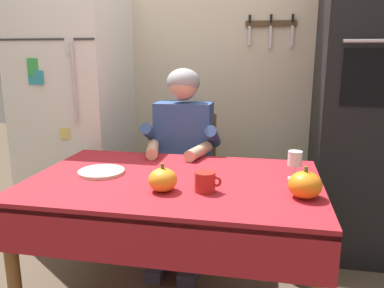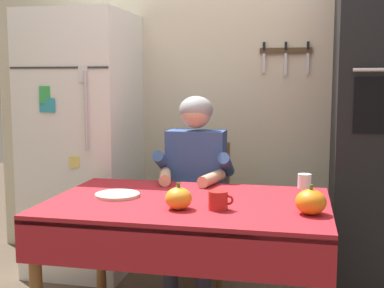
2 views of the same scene
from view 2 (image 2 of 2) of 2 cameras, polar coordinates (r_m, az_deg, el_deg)
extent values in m
cube|color=beige|center=(3.73, 4.52, 6.51)|extent=(3.70, 0.10, 2.60)
cube|color=#4C3823|center=(3.64, 10.48, 10.28)|extent=(0.36, 0.02, 0.04)
cube|color=silver|center=(3.64, 8.05, 8.97)|extent=(0.02, 0.01, 0.13)
cube|color=black|center=(3.64, 8.08, 10.80)|extent=(0.02, 0.01, 0.06)
cube|color=silver|center=(3.63, 10.44, 8.77)|extent=(0.02, 0.01, 0.15)
cube|color=black|center=(3.64, 10.48, 10.76)|extent=(0.02, 0.01, 0.06)
cube|color=silver|center=(3.63, 12.83, 8.78)|extent=(0.02, 0.01, 0.14)
cube|color=black|center=(3.63, 12.89, 10.71)|extent=(0.02, 0.01, 0.06)
cube|color=white|center=(3.66, -12.11, 0.08)|extent=(0.68, 0.68, 1.80)
cylinder|color=silver|center=(3.23, -11.81, 3.62)|extent=(0.02, 0.02, 0.50)
cube|color=#333335|center=(3.32, -14.79, 8.28)|extent=(0.67, 0.01, 0.01)
cube|color=teal|center=(3.36, -15.93, 4.19)|extent=(0.11, 0.02, 0.09)
cube|color=#E5D666|center=(3.32, -13.04, -1.98)|extent=(0.07, 0.02, 0.07)
cube|color=green|center=(3.36, -16.18, 5.31)|extent=(0.07, 0.01, 0.11)
cube|color=silver|center=(3.25, -12.13, 7.69)|extent=(0.06, 0.01, 0.10)
cube|color=black|center=(3.40, 20.62, 1.79)|extent=(0.60, 0.60, 2.10)
cylinder|color=brown|center=(3.23, -10.21, -10.81)|extent=(0.06, 0.06, 0.70)
cylinder|color=brown|center=(3.01, 13.54, -12.29)|extent=(0.06, 0.06, 0.70)
cube|color=#A81E28|center=(2.59, -0.42, -6.76)|extent=(1.40, 0.90, 0.04)
cube|color=#A81E28|center=(2.20, -2.99, -12.01)|extent=(1.40, 0.01, 0.20)
cube|color=brown|center=(3.33, 0.63, -8.68)|extent=(0.40, 0.40, 0.04)
cube|color=brown|center=(3.44, 1.23, -3.74)|extent=(0.36, 0.04, 0.48)
cylinder|color=brown|center=(3.28, -2.97, -13.08)|extent=(0.04, 0.04, 0.41)
cylinder|color=brown|center=(3.59, -1.53, -11.25)|extent=(0.04, 0.04, 0.41)
cylinder|color=brown|center=(3.21, 3.06, -13.52)|extent=(0.04, 0.04, 0.41)
cylinder|color=brown|center=(3.53, 3.95, -11.60)|extent=(0.04, 0.04, 0.41)
cylinder|color=#38384C|center=(3.12, -2.43, -13.72)|extent=(0.09, 0.09, 0.38)
cylinder|color=#38384C|center=(3.08, 1.28, -14.01)|extent=(0.09, 0.09, 0.38)
cube|color=#38384C|center=(3.18, -1.55, -8.18)|extent=(0.12, 0.40, 0.11)
cube|color=#38384C|center=(3.14, 1.67, -8.37)|extent=(0.12, 0.40, 0.11)
cube|color=#33518E|center=(3.21, 0.50, -2.72)|extent=(0.36, 0.20, 0.48)
cylinder|color=#33518E|center=(3.18, -3.29, -2.09)|extent=(0.07, 0.26, 0.18)
cylinder|color=#33518E|center=(3.10, 3.86, -2.34)|extent=(0.07, 0.26, 0.18)
cylinder|color=#D8A884|center=(3.02, -3.04, -3.67)|extent=(0.13, 0.27, 0.07)
cylinder|color=#D8A884|center=(2.96, 2.22, -3.89)|extent=(0.13, 0.27, 0.07)
sphere|color=#D8A884|center=(3.15, 0.43, 3.50)|extent=(0.19, 0.19, 0.19)
ellipsoid|color=#99999E|center=(3.16, 0.47, 3.87)|extent=(0.21, 0.21, 0.17)
cylinder|color=#B2231E|center=(2.39, 2.94, -6.33)|extent=(0.09, 0.09, 0.09)
torus|color=#B2231E|center=(2.38, 4.13, -6.28)|extent=(0.05, 0.01, 0.05)
cylinder|color=white|center=(2.62, 12.44, -6.24)|extent=(0.06, 0.06, 0.01)
cylinder|color=white|center=(2.61, 12.46, -5.51)|extent=(0.01, 0.01, 0.06)
cylinder|color=white|center=(2.60, 12.50, -4.07)|extent=(0.07, 0.07, 0.07)
ellipsoid|color=orange|center=(2.39, -1.52, -6.12)|extent=(0.13, 0.13, 0.10)
cylinder|color=#4C6023|center=(2.38, -1.52, -4.64)|extent=(0.02, 0.02, 0.02)
ellipsoid|color=orange|center=(2.37, 13.17, -6.35)|extent=(0.14, 0.14, 0.11)
cylinder|color=#4C6023|center=(2.35, 13.22, -4.73)|extent=(0.02, 0.02, 0.02)
cylinder|color=beige|center=(2.69, -8.37, -5.66)|extent=(0.23, 0.23, 0.02)
camera|label=1|loc=(0.74, 2.89, 5.83)|focal=35.77mm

